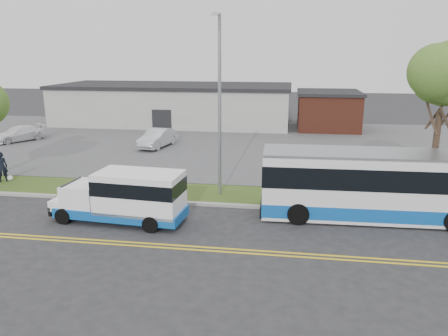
% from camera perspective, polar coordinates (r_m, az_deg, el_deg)
% --- Properties ---
extents(ground, '(140.00, 140.00, 0.00)m').
position_cam_1_polar(ground, '(22.36, -9.35, -5.46)').
color(ground, '#28282B').
rests_on(ground, ground).
extents(lane_line_north, '(70.00, 0.12, 0.01)m').
position_cam_1_polar(lane_line_north, '(19.02, -12.93, -9.38)').
color(lane_line_north, yellow).
rests_on(lane_line_north, ground).
extents(lane_line_south, '(70.00, 0.12, 0.01)m').
position_cam_1_polar(lane_line_south, '(18.76, -13.26, -9.74)').
color(lane_line_south, yellow).
rests_on(lane_line_south, ground).
extents(curb, '(80.00, 0.30, 0.15)m').
position_cam_1_polar(curb, '(23.32, -8.53, -4.37)').
color(curb, '#9E9B93').
rests_on(curb, ground).
extents(verge, '(80.00, 3.30, 0.10)m').
position_cam_1_polar(verge, '(24.96, -7.33, -3.09)').
color(verge, '#304316').
rests_on(verge, ground).
extents(parking_lot, '(80.00, 25.00, 0.10)m').
position_cam_1_polar(parking_lot, '(38.28, -1.58, 3.34)').
color(parking_lot, '#4C4C4F').
rests_on(parking_lot, ground).
extents(commercial_building, '(25.40, 10.40, 4.35)m').
position_cam_1_polar(commercial_building, '(48.90, -6.49, 8.29)').
color(commercial_building, '#9E9E99').
rests_on(commercial_building, ground).
extents(brick_wing, '(6.30, 7.30, 3.90)m').
position_cam_1_polar(brick_wing, '(46.42, 13.42, 7.36)').
color(brick_wing, brown).
rests_on(brick_wing, ground).
extents(tree_east, '(5.20, 5.20, 8.33)m').
position_cam_1_polar(tree_east, '(24.09, 26.73, 9.77)').
color(tree_east, '#32241B').
rests_on(tree_east, verge).
extents(streetlight_near, '(0.35, 1.53, 9.50)m').
position_cam_1_polar(streetlight_near, '(23.06, -0.60, 8.74)').
color(streetlight_near, gray).
rests_on(streetlight_near, verge).
extents(shuttle_bus, '(6.48, 2.57, 2.43)m').
position_cam_1_polar(shuttle_bus, '(20.71, -12.51, -3.49)').
color(shuttle_bus, '#0F51A5').
rests_on(shuttle_bus, ground).
extents(transit_bus, '(11.74, 3.07, 3.24)m').
position_cam_1_polar(transit_bus, '(21.87, 20.45, -2.17)').
color(transit_bus, white).
rests_on(transit_bus, ground).
extents(pedestrian, '(0.81, 0.75, 1.85)m').
position_cam_1_polar(pedestrian, '(29.50, -27.06, 0.14)').
color(pedestrian, black).
rests_on(pedestrian, verge).
extents(parked_car_a, '(2.42, 4.75, 1.49)m').
position_cam_1_polar(parked_car_a, '(36.55, -8.69, 3.89)').
color(parked_car_a, silver).
rests_on(parked_car_a, parking_lot).
extents(parked_car_b, '(3.91, 4.87, 1.32)m').
position_cam_1_polar(parked_car_b, '(42.63, -25.25, 4.08)').
color(parked_car_b, white).
rests_on(parked_car_b, parking_lot).
extents(grocery_bag_right, '(0.32, 0.32, 0.32)m').
position_cam_1_polar(grocery_bag_right, '(29.71, -26.15, -1.18)').
color(grocery_bag_right, white).
rests_on(grocery_bag_right, verge).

